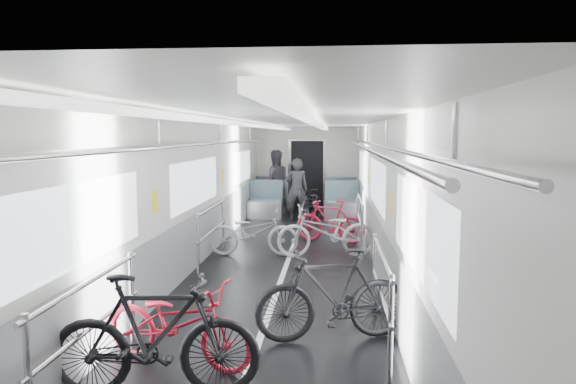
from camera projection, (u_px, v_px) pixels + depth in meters
name	position (u px, v px, depth m)	size (l,w,h in m)	color
car_shell	(294.00, 189.00, 10.11)	(3.02, 14.01, 2.41)	black
bike_left_near	(178.00, 323.00, 4.87)	(0.55, 1.57, 0.83)	red
bike_left_mid	(155.00, 336.00, 4.26)	(0.50, 1.75, 1.05)	black
bike_left_far	(253.00, 232.00, 9.30)	(0.57, 1.64, 0.86)	#B9B9BF
bike_right_near	(333.00, 294.00, 5.45)	(0.47, 1.67, 1.00)	black
bike_right_mid	(327.00, 231.00, 9.17)	(0.62, 1.78, 0.93)	silver
bike_right_far	(330.00, 221.00, 10.40)	(0.41, 1.47, 0.88)	#B11530
bike_aisle	(312.00, 203.00, 13.16)	(0.57, 1.64, 0.86)	black
person_standing	(297.00, 189.00, 13.15)	(0.58, 0.38, 1.59)	black
person_seated	(275.00, 181.00, 14.39)	(0.86, 0.67, 1.76)	#342F37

